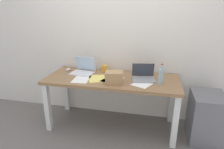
# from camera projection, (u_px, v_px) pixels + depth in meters

# --- Properties ---
(ground_plane) EXTENTS (8.00, 8.00, 0.00)m
(ground_plane) POSITION_uv_depth(u_px,v_px,m) (112.00, 125.00, 2.93)
(ground_plane) COLOR slate
(back_wall) EXTENTS (5.20, 0.08, 2.60)m
(back_wall) POSITION_uv_depth(u_px,v_px,m) (118.00, 33.00, 2.89)
(back_wall) COLOR silver
(back_wall) RESTS_ON ground
(desk) EXTENTS (1.82, 0.72, 0.75)m
(desk) POSITION_uv_depth(u_px,v_px,m) (112.00, 85.00, 2.71)
(desk) COLOR olive
(desk) RESTS_ON ground
(laptop_left) EXTENTS (0.34, 0.29, 0.23)m
(laptop_left) POSITION_uv_depth(u_px,v_px,m) (83.00, 70.00, 2.86)
(laptop_left) COLOR silver
(laptop_left) RESTS_ON desk
(laptop_right) EXTENTS (0.33, 0.29, 0.20)m
(laptop_right) POSITION_uv_depth(u_px,v_px,m) (143.00, 76.00, 2.62)
(laptop_right) COLOR gray
(laptop_right) RESTS_ON desk
(beer_bottle) EXTENTS (0.07, 0.07, 0.26)m
(beer_bottle) POSITION_uv_depth(u_px,v_px,m) (161.00, 76.00, 2.46)
(beer_bottle) COLOR #99B7C1
(beer_bottle) RESTS_ON desk
(computer_mouse) EXTENTS (0.06, 0.10, 0.03)m
(computer_mouse) POSITION_uv_depth(u_px,v_px,m) (68.00, 70.00, 2.98)
(computer_mouse) COLOR silver
(computer_mouse) RESTS_ON desk
(cardboard_box) EXTENTS (0.25, 0.22, 0.15)m
(cardboard_box) POSITION_uv_depth(u_px,v_px,m) (114.00, 77.00, 2.49)
(cardboard_box) COLOR tan
(cardboard_box) RESTS_ON desk
(coffee_mug) EXTENTS (0.08, 0.08, 0.09)m
(coffee_mug) POSITION_uv_depth(u_px,v_px,m) (105.00, 68.00, 2.94)
(coffee_mug) COLOR gold
(coffee_mug) RESTS_ON desk
(paper_yellow_folder) EXTENTS (0.29, 0.35, 0.00)m
(paper_yellow_folder) POSITION_uv_depth(u_px,v_px,m) (97.00, 78.00, 2.66)
(paper_yellow_folder) COLOR #F4E06B
(paper_yellow_folder) RESTS_ON desk
(paper_sheet_center) EXTENTS (0.30, 0.35, 0.00)m
(paper_sheet_center) POSITION_uv_depth(u_px,v_px,m) (112.00, 79.00, 2.62)
(paper_sheet_center) COLOR white
(paper_sheet_center) RESTS_ON desk
(paper_sheet_front_right) EXTENTS (0.32, 0.36, 0.00)m
(paper_sheet_front_right) POSITION_uv_depth(u_px,v_px,m) (143.00, 83.00, 2.49)
(paper_sheet_front_right) COLOR white
(paper_sheet_front_right) RESTS_ON desk
(paper_sheet_front_left) EXTENTS (0.23, 0.31, 0.00)m
(paper_sheet_front_left) POSITION_uv_depth(u_px,v_px,m) (82.00, 79.00, 2.63)
(paper_sheet_front_left) COLOR white
(paper_sheet_front_left) RESTS_ON desk
(filing_cabinet) EXTENTS (0.40, 0.48, 0.64)m
(filing_cabinet) POSITION_uv_depth(u_px,v_px,m) (206.00, 117.00, 2.52)
(filing_cabinet) COLOR slate
(filing_cabinet) RESTS_ON ground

